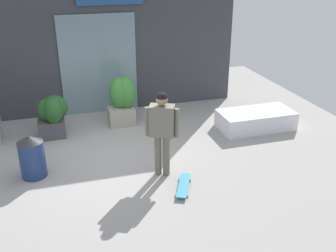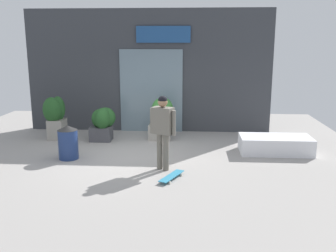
% 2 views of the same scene
% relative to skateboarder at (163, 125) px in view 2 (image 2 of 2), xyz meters
% --- Properties ---
extents(ground_plane, '(12.00, 12.00, 0.00)m').
position_rel_skateboarder_xyz_m(ground_plane, '(-0.76, 0.94, -1.03)').
color(ground_plane, '#9E9993').
extents(building_facade, '(7.71, 0.31, 3.83)m').
position_rel_skateboarder_xyz_m(building_facade, '(-0.75, 3.85, 0.86)').
color(building_facade, '#383A3F').
rests_on(building_facade, ground_plane).
extents(skateboarder, '(0.59, 0.42, 1.68)m').
position_rel_skateboarder_xyz_m(skateboarder, '(0.00, 0.00, 0.00)').
color(skateboarder, '#666056').
rests_on(skateboarder, ground_plane).
extents(skateboard, '(0.52, 0.83, 0.08)m').
position_rel_skateboarder_xyz_m(skateboard, '(0.23, -0.60, -0.97)').
color(skateboard, teal).
rests_on(skateboard, ground_plane).
extents(planter_box_left, '(0.58, 0.65, 1.26)m').
position_rel_skateboarder_xyz_m(planter_box_left, '(-3.37, 2.51, -0.28)').
color(planter_box_left, gray).
rests_on(planter_box_left, ground_plane).
extents(planter_box_right, '(0.73, 0.61, 1.23)m').
position_rel_skateboarder_xyz_m(planter_box_right, '(-0.25, 2.73, -0.37)').
color(planter_box_right, gray).
rests_on(planter_box_right, ground_plane).
extents(planter_box_mid, '(0.72, 0.75, 0.99)m').
position_rel_skateboarder_xyz_m(planter_box_mid, '(-1.95, 2.43, -0.47)').
color(planter_box_mid, '#47474C').
rests_on(planter_box_mid, ground_plane).
extents(trash_bin, '(0.49, 0.49, 0.84)m').
position_rel_skateboarder_xyz_m(trash_bin, '(-2.38, 0.65, -0.61)').
color(trash_bin, navy).
rests_on(trash_bin, ground_plane).
extents(snow_ledge, '(1.82, 0.90, 0.44)m').
position_rel_skateboarder_xyz_m(snow_ledge, '(2.81, 1.49, -0.81)').
color(snow_ledge, white).
rests_on(snow_ledge, ground_plane).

